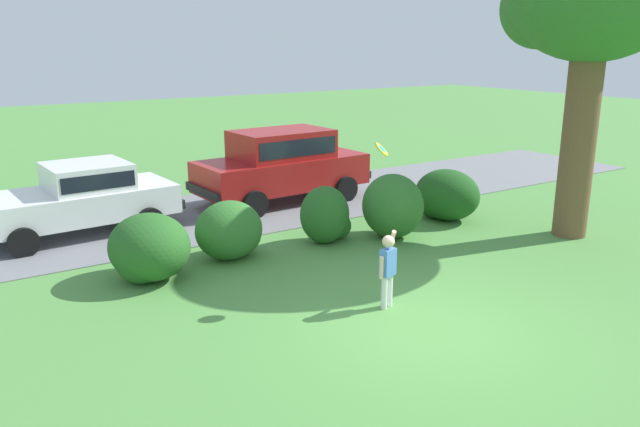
% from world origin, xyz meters
% --- Properties ---
extents(ground_plane, '(80.00, 80.00, 0.00)m').
position_xyz_m(ground_plane, '(0.00, 0.00, 0.00)').
color(ground_plane, '#518E42').
extents(driveway_strip, '(28.00, 4.40, 0.02)m').
position_xyz_m(driveway_strip, '(0.00, 7.72, 0.01)').
color(driveway_strip, slate).
rests_on(driveway_strip, ground).
extents(shrub_near_tree, '(1.43, 1.59, 1.20)m').
position_xyz_m(shrub_near_tree, '(-2.84, 4.27, 0.56)').
color(shrub_near_tree, '#286023').
rests_on(shrub_near_tree, ground).
extents(shrub_centre_left, '(1.40, 1.20, 1.17)m').
position_xyz_m(shrub_centre_left, '(-1.08, 4.55, 0.54)').
color(shrub_centre_left, '#33702B').
rests_on(shrub_centre_left, ground).
extents(shrub_centre, '(1.23, 0.98, 1.23)m').
position_xyz_m(shrub_centre, '(1.03, 4.35, 0.56)').
color(shrub_centre, '#286023').
rests_on(shrub_centre, ground).
extents(shrub_centre_right, '(1.29, 1.39, 1.40)m').
position_xyz_m(shrub_centre_right, '(2.42, 3.86, 0.70)').
color(shrub_centre_right, '#33702B').
rests_on(shrub_centre_right, ground).
extents(shrub_far_end, '(1.40, 1.67, 1.21)m').
position_xyz_m(shrub_far_end, '(4.40, 4.31, 0.57)').
color(shrub_far_end, '#1E511C').
rests_on(shrub_far_end, ground).
extents(parked_sedan, '(4.50, 2.29, 1.56)m').
position_xyz_m(parked_sedan, '(-3.19, 7.85, 0.85)').
color(parked_sedan, white).
rests_on(parked_sedan, ground).
extents(parked_suv, '(4.78, 2.26, 1.92)m').
position_xyz_m(parked_suv, '(1.95, 7.87, 1.08)').
color(parked_suv, maroon).
rests_on(parked_suv, ground).
extents(child_thrower, '(0.42, 0.33, 1.29)m').
position_xyz_m(child_thrower, '(-0.05, 0.99, 0.72)').
color(child_thrower, white).
rests_on(child_thrower, ground).
extents(frisbee, '(0.33, 0.25, 0.30)m').
position_xyz_m(frisbee, '(0.19, 1.52, 2.47)').
color(frisbee, yellow).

